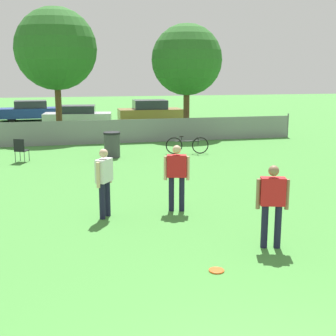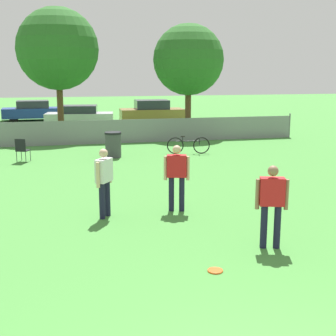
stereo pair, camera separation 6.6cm
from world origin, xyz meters
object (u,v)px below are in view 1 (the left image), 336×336
at_px(player_defender_red, 177,173).
at_px(folding_chair_sideline, 21,149).
at_px(tree_near_pole, 56,49).
at_px(tree_far_right, 187,60).
at_px(parked_car_tan, 150,112).
at_px(player_thrower_red, 272,200).
at_px(player_receiver_white, 104,178).
at_px(parked_car_silver, 78,116).
at_px(frisbee_disc, 216,270).
at_px(bicycle_sideline, 187,145).
at_px(trash_bin, 112,145).
at_px(parked_car_blue, 31,111).

height_order(player_defender_red, folding_chair_sideline, player_defender_red).
height_order(tree_near_pole, tree_far_right, tree_near_pole).
bearing_deg(tree_far_right, parked_car_tan, 98.45).
distance_m(tree_near_pole, player_thrower_red, 17.97).
bearing_deg(player_receiver_white, folding_chair_sideline, 52.51).
bearing_deg(tree_far_right, player_thrower_red, -100.31).
bearing_deg(tree_near_pole, parked_car_silver, 74.40).
distance_m(frisbee_disc, parked_car_silver, 22.21).
relative_size(player_defender_red, frisbee_disc, 6.09).
bearing_deg(player_defender_red, bicycle_sideline, 86.83).
xyz_separation_m(player_defender_red, parked_car_tan, (3.24, 19.01, -0.21)).
height_order(frisbee_disc, trash_bin, trash_bin).
bearing_deg(parked_car_tan, parked_car_blue, 154.88).
xyz_separation_m(player_defender_red, folding_chair_sideline, (-4.00, 7.30, -0.43)).
relative_size(frisbee_disc, folding_chair_sideline, 0.30).
bearing_deg(folding_chair_sideline, tree_near_pole, -77.46).
height_order(tree_near_pole, bicycle_sideline, tree_near_pole).
bearing_deg(frisbee_disc, tree_near_pole, 97.17).
xyz_separation_m(frisbee_disc, bicycle_sideline, (2.68, 11.12, 0.34)).
xyz_separation_m(tree_near_pole, player_defender_red, (2.50, -14.52, -3.47)).
height_order(player_thrower_red, parked_car_silver, player_thrower_red).
bearing_deg(parked_car_tan, parked_car_silver, -173.51).
bearing_deg(player_thrower_red, folding_chair_sideline, 134.33).
distance_m(tree_far_right, parked_car_blue, 13.00).
bearing_deg(trash_bin, frisbee_disc, -88.01).
height_order(parked_car_blue, parked_car_silver, parked_car_blue).
height_order(folding_chair_sideline, parked_car_silver, parked_car_silver).
distance_m(player_defender_red, parked_car_tan, 19.29).
relative_size(tree_far_right, player_receiver_white, 3.59).
relative_size(player_receiver_white, trash_bin, 1.61).
bearing_deg(bicycle_sideline, tree_near_pole, 135.51).
distance_m(player_thrower_red, parked_car_silver, 21.53).
relative_size(player_thrower_red, folding_chair_sideline, 1.82).
bearing_deg(parked_car_silver, parked_car_blue, 132.62).
height_order(tree_near_pole, parked_car_silver, tree_near_pole).
xyz_separation_m(player_receiver_white, bicycle_sideline, (4.17, 7.70, -0.57)).
distance_m(folding_chair_sideline, parked_car_tan, 13.77).
height_order(player_defender_red, trash_bin, player_defender_red).
relative_size(player_defender_red, parked_car_tan, 0.39).
distance_m(tree_near_pole, player_receiver_white, 15.05).
distance_m(player_thrower_red, parked_car_tan, 21.85).
xyz_separation_m(player_thrower_red, trash_bin, (-1.74, 10.26, -0.43)).
bearing_deg(tree_near_pole, frisbee_disc, -82.83).
xyz_separation_m(tree_near_pole, bicycle_sideline, (4.95, -6.92, -4.05)).
distance_m(player_thrower_red, trash_bin, 10.42).
height_order(tree_far_right, folding_chair_sideline, tree_far_right).
distance_m(folding_chair_sideline, trash_bin, 3.40).
bearing_deg(bicycle_sideline, parked_car_blue, 123.67).
relative_size(folding_chair_sideline, parked_car_tan, 0.22).
xyz_separation_m(tree_near_pole, folding_chair_sideline, (-1.50, -7.22, -3.90)).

